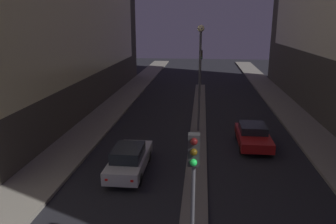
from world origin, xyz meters
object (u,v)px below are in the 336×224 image
(street_lamp, at_px, (200,63))
(car_left_lane, at_px, (129,159))
(traffic_light_near, at_px, (193,178))
(traffic_light_mid, at_px, (201,63))
(car_right_lane, at_px, (253,135))

(street_lamp, height_order, car_left_lane, street_lamp)
(traffic_light_near, distance_m, street_lamp, 14.58)
(street_lamp, bearing_deg, traffic_light_mid, 90.00)
(car_left_lane, bearing_deg, traffic_light_near, -64.59)
(traffic_light_mid, bearing_deg, street_lamp, -90.00)
(traffic_light_near, xyz_separation_m, street_lamp, (0.00, 14.52, 1.40))
(traffic_light_mid, height_order, car_left_lane, traffic_light_mid)
(traffic_light_near, relative_size, street_lamp, 0.64)
(street_lamp, relative_size, car_right_lane, 1.73)
(traffic_light_near, distance_m, car_right_lane, 12.96)
(traffic_light_near, distance_m, car_left_lane, 8.74)
(traffic_light_near, xyz_separation_m, car_left_lane, (-3.54, 7.46, -2.85))
(traffic_light_near, xyz_separation_m, traffic_light_mid, (0.00, 26.20, 0.00))
(traffic_light_near, bearing_deg, traffic_light_mid, 90.00)
(car_right_lane, bearing_deg, traffic_light_near, -106.29)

